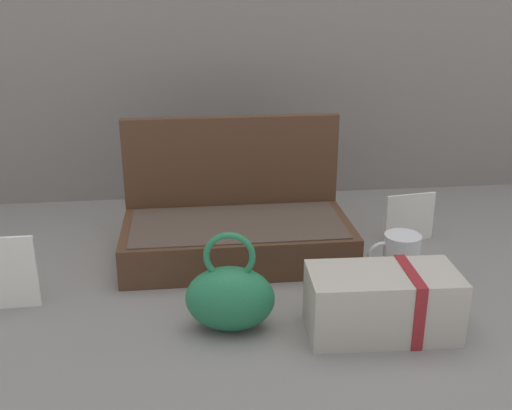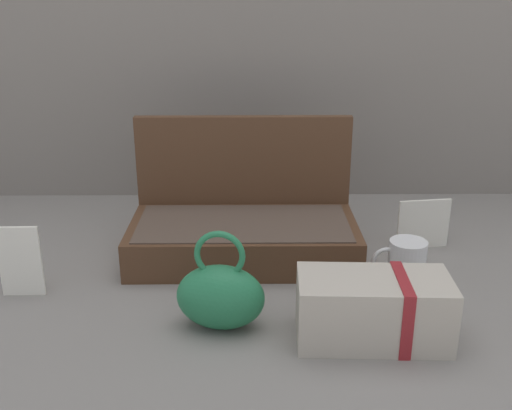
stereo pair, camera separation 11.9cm
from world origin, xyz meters
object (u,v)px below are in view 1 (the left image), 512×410
object	(u,v)px
teal_pouch_handbag	(230,297)
coffee_mug	(400,254)
open_suitcase	(236,225)
poster_card_right	(410,218)
info_card_left	(14,273)
cream_toiletry_bag	(384,302)

from	to	relation	value
teal_pouch_handbag	coffee_mug	world-z (taller)	teal_pouch_handbag
open_suitcase	poster_card_right	bearing A→B (deg)	3.20
coffee_mug	info_card_left	world-z (taller)	info_card_left
coffee_mug	info_card_left	bearing A→B (deg)	-175.78
open_suitcase	teal_pouch_handbag	xyz separation A→B (m)	(-0.04, -0.32, -0.01)
open_suitcase	cream_toiletry_bag	size ratio (longest dim) A/B	1.90
info_card_left	cream_toiletry_bag	bearing A→B (deg)	-15.05
cream_toiletry_bag	poster_card_right	distance (m)	0.43
open_suitcase	info_card_left	distance (m)	0.48
cream_toiletry_bag	info_card_left	distance (m)	0.69
teal_pouch_handbag	cream_toiletry_bag	size ratio (longest dim) A/B	0.71
open_suitcase	teal_pouch_handbag	bearing A→B (deg)	-96.82
coffee_mug	info_card_left	xyz separation A→B (m)	(-0.78, -0.06, 0.03)
cream_toiletry_bag	coffee_mug	world-z (taller)	cream_toiletry_bag
teal_pouch_handbag	coffee_mug	distance (m)	0.42
open_suitcase	poster_card_right	size ratio (longest dim) A/B	4.06
open_suitcase	cream_toiletry_bag	xyz separation A→B (m)	(0.23, -0.36, -0.01)
teal_pouch_handbag	info_card_left	xyz separation A→B (m)	(-0.40, 0.12, 0.01)
coffee_mug	poster_card_right	xyz separation A→B (m)	(0.08, 0.16, 0.02)
teal_pouch_handbag	coffee_mug	xyz separation A→B (m)	(0.38, 0.18, -0.02)
cream_toiletry_bag	poster_card_right	bearing A→B (deg)	63.93
open_suitcase	cream_toiletry_bag	world-z (taller)	open_suitcase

